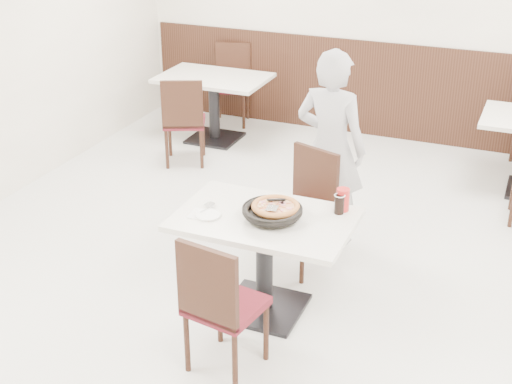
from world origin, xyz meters
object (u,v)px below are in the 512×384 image
at_px(bg_table_left, 214,108).
at_px(bg_chair_left_far, 231,85).
at_px(bg_chair_left_near, 184,120).
at_px(red_cup, 343,200).
at_px(cola_glass, 339,205).
at_px(pizza_pan, 272,214).
at_px(pizza, 276,209).
at_px(side_plate, 208,215).
at_px(chair_far, 299,212).
at_px(main_table, 264,264).
at_px(chair_near, 226,302).
at_px(diner_person, 330,148).

relative_size(bg_table_left, bg_chair_left_far, 1.26).
xyz_separation_m(bg_chair_left_near, bg_chair_left_far, (-0.06, 1.31, 0.00)).
xyz_separation_m(red_cup, bg_chair_left_near, (-2.26, 1.94, -0.35)).
xyz_separation_m(cola_glass, bg_table_left, (-2.26, 2.72, -0.44)).
xyz_separation_m(pizza_pan, red_cup, (0.40, 0.32, 0.04)).
height_order(pizza, bg_table_left, pizza).
height_order(bg_table_left, bg_chair_left_near, bg_chair_left_near).
relative_size(pizza_pan, bg_table_left, 0.32).
bearing_deg(side_plate, red_cup, 28.37).
bearing_deg(red_cup, chair_far, 139.84).
height_order(cola_glass, bg_chair_left_far, bg_chair_left_far).
bearing_deg(main_table, chair_near, -88.77).
distance_m(pizza, red_cup, 0.47).
distance_m(red_cup, bg_chair_left_near, 3.00).
distance_m(side_plate, red_cup, 0.93).
height_order(pizza, red_cup, red_cup).
distance_m(chair_far, cola_glass, 0.69).
relative_size(bg_chair_left_near, bg_chair_left_far, 1.00).
bearing_deg(chair_far, chair_near, 109.20).
relative_size(pizza_pan, side_plate, 2.21).
xyz_separation_m(diner_person, bg_table_left, (-1.90, 1.76, -0.45)).
xyz_separation_m(main_table, pizza, (0.07, 0.03, 0.44)).
relative_size(chair_far, pizza, 3.33).
height_order(pizza, cola_glass, cola_glass).
height_order(chair_far, bg_chair_left_near, same).
xyz_separation_m(main_table, cola_glass, (0.45, 0.25, 0.44)).
xyz_separation_m(main_table, bg_chair_left_near, (-1.81, 2.24, 0.10)).
xyz_separation_m(main_table, chair_far, (0.02, 0.67, 0.10)).
bearing_deg(red_cup, side_plate, -151.63).
relative_size(cola_glass, bg_chair_left_far, 0.14).
relative_size(pizza, bg_chair_left_far, 0.30).
relative_size(chair_near, cola_glass, 7.31).
distance_m(main_table, bg_table_left, 3.47).
xyz_separation_m(pizza_pan, side_plate, (-0.42, -0.12, -0.03)).
bearing_deg(main_table, chair_far, 88.04).
bearing_deg(pizza_pan, cola_glass, 33.97).
relative_size(pizza, diner_person, 0.17).
bearing_deg(side_plate, chair_far, 64.72).
relative_size(main_table, bg_chair_left_near, 1.26).
height_order(side_plate, diner_person, diner_person).
bearing_deg(red_cup, bg_table_left, 130.40).
distance_m(chair_near, diner_person, 1.90).
bearing_deg(pizza_pan, side_plate, -163.62).
height_order(main_table, pizza, pizza).
bearing_deg(pizza_pan, bg_chair_left_near, 129.62).
xyz_separation_m(pizza, cola_glass, (0.38, 0.22, 0.00)).
height_order(pizza_pan, bg_chair_left_near, bg_chair_left_near).
height_order(main_table, red_cup, red_cup).
relative_size(bg_table_left, bg_chair_left_near, 1.26).
height_order(pizza_pan, bg_chair_left_far, bg_chair_left_far).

